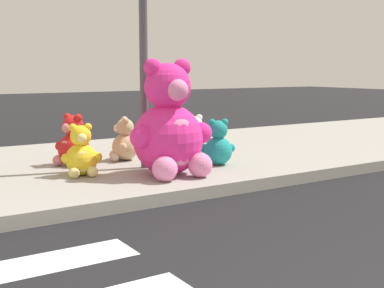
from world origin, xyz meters
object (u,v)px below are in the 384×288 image
(plush_yellow, at_px, (81,155))
(plush_red, at_px, (73,145))
(plush_white, at_px, (193,141))
(sign_pole, at_px, (143,40))
(plush_teal, at_px, (218,146))
(plush_tan, at_px, (124,143))
(plush_pink_large, at_px, (170,129))

(plush_yellow, relative_size, plush_red, 0.92)
(plush_yellow, xyz_separation_m, plush_white, (1.85, 0.30, 0.00))
(sign_pole, distance_m, plush_teal, 1.77)
(plush_tan, height_order, plush_red, plush_red)
(plush_teal, bearing_deg, plush_white, 92.21)
(sign_pole, xyz_separation_m, plush_teal, (0.96, -0.35, -1.44))
(sign_pole, relative_size, plush_teal, 4.99)
(plush_teal, bearing_deg, plush_pink_large, -164.94)
(sign_pole, distance_m, plush_tan, 1.59)
(plush_white, bearing_deg, plush_red, 164.63)
(sign_pole, height_order, plush_pink_large, sign_pole)
(plush_red, bearing_deg, plush_white, -15.37)
(sign_pole, height_order, plush_tan, sign_pole)
(sign_pole, relative_size, plush_red, 4.49)
(plush_tan, relative_size, plush_teal, 0.99)
(plush_white, bearing_deg, sign_pole, -164.81)
(sign_pole, bearing_deg, plush_pink_large, -86.09)
(plush_pink_large, distance_m, plush_yellow, 1.14)
(plush_yellow, xyz_separation_m, plush_tan, (0.92, 0.72, -0.01))
(plush_tan, height_order, plush_teal, plush_teal)
(plush_white, bearing_deg, plush_pink_large, -136.64)
(plush_pink_large, height_order, plush_red, plush_pink_large)
(plush_pink_large, xyz_separation_m, plush_red, (-0.79, 1.31, -0.29))
(plush_yellow, distance_m, plush_white, 1.87)
(plush_red, bearing_deg, plush_teal, -31.89)
(plush_pink_large, height_order, plush_yellow, plush_pink_large)
(sign_pole, height_order, plush_yellow, sign_pole)
(sign_pole, xyz_separation_m, plush_white, (0.94, 0.25, -1.43))
(sign_pole, distance_m, plush_white, 1.73)
(sign_pole, relative_size, plush_white, 4.87)
(plush_tan, relative_size, plush_white, 0.97)
(plush_yellow, relative_size, plush_tan, 1.03)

